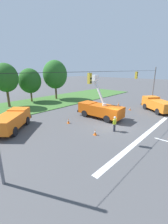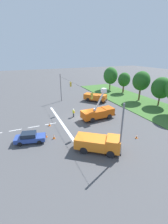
% 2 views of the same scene
% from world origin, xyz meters
% --- Properties ---
extents(ground_plane, '(200.00, 200.00, 0.00)m').
position_xyz_m(ground_plane, '(0.00, 0.00, 0.00)').
color(ground_plane, '#4C4C4F').
extents(grass_verge, '(56.00, 12.00, 0.10)m').
position_xyz_m(grass_verge, '(0.00, 18.00, 0.05)').
color(grass_verge, '#3D6B2D').
rests_on(grass_verge, ground).
extents(lane_markings, '(17.60, 15.25, 0.01)m').
position_xyz_m(lane_markings, '(0.00, -5.31, 0.00)').
color(lane_markings, silver).
rests_on(lane_markings, ground).
extents(signal_gantry, '(26.20, 0.33, 7.20)m').
position_xyz_m(signal_gantry, '(0.05, -0.00, 4.25)').
color(signal_gantry, slate).
rests_on(signal_gantry, ground).
extents(tree_far_west, '(5.22, 4.58, 7.74)m').
position_xyz_m(tree_far_west, '(-18.84, 19.31, 4.89)').
color(tree_far_west, brown).
rests_on(tree_far_west, ground).
extents(tree_west, '(3.68, 3.90, 6.51)m').
position_xyz_m(tree_west, '(-13.38, 20.90, 4.28)').
color(tree_west, brown).
rests_on(tree_west, ground).
extents(tree_centre, '(4.25, 4.66, 7.89)m').
position_xyz_m(tree_centre, '(-4.64, 19.51, 5.35)').
color(tree_centre, brown).
rests_on(tree_centre, ground).
extents(tree_east, '(4.61, 4.49, 7.02)m').
position_xyz_m(tree_east, '(0.64, 20.84, 4.46)').
color(tree_east, brown).
rests_on(tree_east, ground).
extents(utility_truck_bucket_lift, '(2.58, 6.82, 6.04)m').
position_xyz_m(utility_truck_bucket_lift, '(1.53, 3.34, 1.33)').
color(utility_truck_bucket_lift, '#D6560F').
rests_on(utility_truck_bucket_lift, ground).
extents(utility_truck_support_near, '(5.58, 6.26, 2.22)m').
position_xyz_m(utility_truck_support_near, '(10.72, -1.68, 1.22)').
color(utility_truck_support_near, orange).
rests_on(utility_truck_support_near, ground).
extents(utility_truck_support_far, '(6.12, 5.70, 2.03)m').
position_xyz_m(utility_truck_support_far, '(-8.87, 8.25, 1.19)').
color(utility_truck_support_far, orange).
rests_on(utility_truck_support_far, ground).
extents(sedan_blue, '(2.74, 4.60, 1.56)m').
position_xyz_m(sedan_blue, '(4.85, -9.84, 0.79)').
color(sedan_blue, '#2D4799').
rests_on(sedan_blue, ground).
extents(road_worker, '(0.65, 0.27, 1.77)m').
position_xyz_m(road_worker, '(-1.31, -0.80, 1.00)').
color(road_worker, '#383842').
rests_on(road_worker, ground).
extents(traffic_cone_foreground_left, '(0.36, 0.36, 0.70)m').
position_xyz_m(traffic_cone_foreground_left, '(0.71, -6.16, 0.34)').
color(traffic_cone_foreground_left, orange).
rests_on(traffic_cone_foreground_left, ground).
extents(traffic_cone_foreground_right, '(0.36, 0.36, 0.71)m').
position_xyz_m(traffic_cone_foreground_right, '(4.37, -7.46, 0.35)').
color(traffic_cone_foreground_right, orange).
rests_on(traffic_cone_foreground_right, ground).
extents(traffic_cone_mid_left, '(0.36, 0.36, 0.73)m').
position_xyz_m(traffic_cone_mid_left, '(5.34, -6.44, 0.36)').
color(traffic_cone_mid_left, orange).
rests_on(traffic_cone_mid_left, ground).
extents(traffic_cone_mid_right, '(0.36, 0.36, 0.59)m').
position_xyz_m(traffic_cone_mid_right, '(1.92, -9.12, 0.28)').
color(traffic_cone_mid_right, orange).
rests_on(traffic_cone_mid_right, ground).
extents(traffic_cone_near_bucket, '(0.36, 0.36, 0.63)m').
position_xyz_m(traffic_cone_near_bucket, '(10.35, 5.27, 0.30)').
color(traffic_cone_near_bucket, orange).
rests_on(traffic_cone_near_bucket, ground).
extents(traffic_cone_lane_edge_a, '(0.36, 0.36, 0.67)m').
position_xyz_m(traffic_cone_lane_edge_a, '(-3.59, 0.18, 0.32)').
color(traffic_cone_lane_edge_a, orange).
rests_on(traffic_cone_lane_edge_a, ground).
extents(traffic_cone_lane_edge_b, '(0.36, 0.36, 0.67)m').
position_xyz_m(traffic_cone_lane_edge_b, '(-3.06, 5.02, 0.32)').
color(traffic_cone_lane_edge_b, orange).
rests_on(traffic_cone_lane_edge_b, ground).
extents(traffic_cone_far_left, '(0.36, 0.36, 0.59)m').
position_xyz_m(traffic_cone_far_left, '(8.52, 2.00, 0.28)').
color(traffic_cone_far_left, orange).
rests_on(traffic_cone_far_left, ground).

